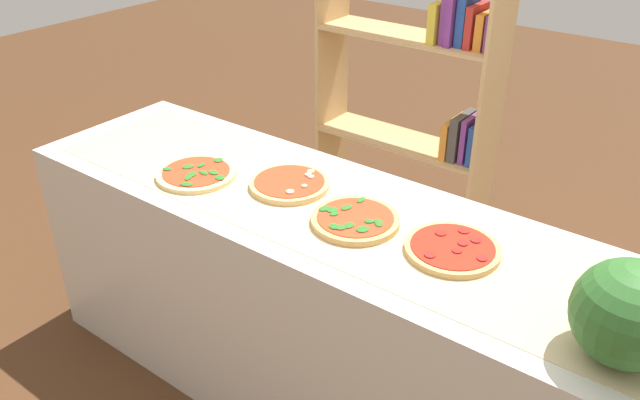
# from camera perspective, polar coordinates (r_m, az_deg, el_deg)

# --- Properties ---
(ground_plane) EXTENTS (12.00, 12.00, 0.00)m
(ground_plane) POSITION_cam_1_polar(r_m,az_deg,el_deg) (2.77, 0.00, -16.44)
(ground_plane) COLOR #4C2D19
(counter) EXTENTS (2.38, 0.68, 0.88)m
(counter) POSITION_cam_1_polar(r_m,az_deg,el_deg) (2.47, 0.00, -9.33)
(counter) COLOR beige
(counter) RESTS_ON ground_plane
(parchment_paper) EXTENTS (2.21, 0.54, 0.00)m
(parchment_paper) POSITION_cam_1_polar(r_m,az_deg,el_deg) (2.22, 0.00, -0.43)
(parchment_paper) COLOR tan
(parchment_paper) RESTS_ON counter
(pizza_spinach_0) EXTENTS (0.30, 0.30, 0.03)m
(pizza_spinach_0) POSITION_cam_1_polar(r_m,az_deg,el_deg) (2.44, -10.79, 2.30)
(pizza_spinach_0) COLOR #E5C17F
(pizza_spinach_0) RESTS_ON parchment_paper
(pizza_mushroom_1) EXTENTS (0.29, 0.29, 0.03)m
(pizza_mushroom_1) POSITION_cam_1_polar(r_m,az_deg,el_deg) (2.33, -2.68, 1.43)
(pizza_mushroom_1) COLOR #DBB26B
(pizza_mushroom_1) RESTS_ON parchment_paper
(pizza_spinach_2) EXTENTS (0.29, 0.29, 0.03)m
(pizza_spinach_2) POSITION_cam_1_polar(r_m,az_deg,el_deg) (2.11, 3.09, -1.76)
(pizza_spinach_2) COLOR tan
(pizza_spinach_2) RESTS_ON parchment_paper
(pizza_pepperoni_3) EXTENTS (0.29, 0.29, 0.03)m
(pizza_pepperoni_3) POSITION_cam_1_polar(r_m,az_deg,el_deg) (2.01, 11.53, -4.22)
(pizza_pepperoni_3) COLOR tan
(pizza_pepperoni_3) RESTS_ON parchment_paper
(watermelon) EXTENTS (0.27, 0.27, 0.27)m
(watermelon) POSITION_cam_1_polar(r_m,az_deg,el_deg) (1.70, 25.37, -8.99)
(watermelon) COLOR #2D6628
(watermelon) RESTS_ON counter
(bookshelf) EXTENTS (0.95, 0.28, 1.69)m
(bookshelf) POSITION_cam_1_polar(r_m,az_deg,el_deg) (3.33, 9.14, 8.78)
(bookshelf) COLOR tan
(bookshelf) RESTS_ON ground_plane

